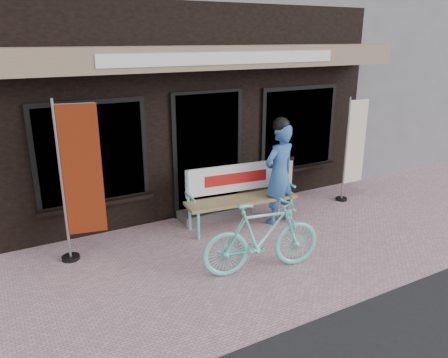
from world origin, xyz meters
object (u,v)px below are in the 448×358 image
nobori_cream (354,147)px  menu_stand (282,177)px  nobori_red (79,179)px  person (279,172)px  bench (239,191)px  bicycle (262,237)px

nobori_cream → menu_stand: bearing=149.6°
nobori_red → nobori_cream: bearing=11.1°
nobori_red → person: bearing=6.4°
person → bench: bearing=147.8°
bench → menu_stand: bearing=31.3°
bicycle → menu_stand: bicycle is taller
nobori_red → menu_stand: (3.94, 0.62, -0.76)m
nobori_red → menu_stand: 4.06m
bench → person: bearing=-15.2°
person → nobori_red: (-3.18, 0.29, 0.29)m
nobori_red → menu_stand: nobori_red is taller
nobori_red → menu_stand: bearing=20.6°
bicycle → menu_stand: 2.91m
nobori_cream → person: bearing=-173.2°
bench → person: 0.75m
nobori_cream → menu_stand: 1.47m
person → nobori_red: size_ratio=0.79×
bicycle → nobori_red: size_ratio=0.73×
bench → menu_stand: 1.56m
nobori_red → nobori_cream: size_ratio=1.15×
nobori_red → bench: bearing=10.7°
bicycle → nobori_red: bearing=63.2°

